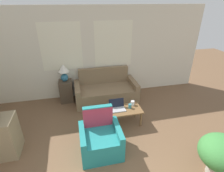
{
  "coord_description": "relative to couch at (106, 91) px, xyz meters",
  "views": [
    {
      "loc": [
        -0.52,
        -1.01,
        2.71
      ],
      "look_at": [
        0.35,
        2.84,
        0.75
      ],
      "focal_mm": 28.0,
      "sensor_mm": 36.0,
      "label": 1
    }
  ],
  "objects": [
    {
      "name": "couch",
      "position": [
        0.0,
        0.0,
        0.0
      ],
      "size": [
        1.77,
        0.87,
        0.9
      ],
      "color": "#846B4C",
      "rests_on": "ground_plane"
    },
    {
      "name": "armchair",
      "position": [
        -0.48,
        -1.93,
        0.0
      ],
      "size": [
        0.77,
        0.7,
        0.87
      ],
      "color": "teal",
      "rests_on": "ground_plane"
    },
    {
      "name": "cup_navy",
      "position": [
        -0.2,
        -1.32,
        0.17
      ],
      "size": [
        0.08,
        0.08,
        0.07
      ],
      "color": "teal",
      "rests_on": "coffee_table"
    },
    {
      "name": "cup_white",
      "position": [
        0.35,
        -1.19,
        0.18
      ],
      "size": [
        0.08,
        0.08,
        0.1
      ],
      "color": "teal",
      "rests_on": "coffee_table"
    },
    {
      "name": "cup_yellow",
      "position": [
        0.46,
        -1.08,
        0.19
      ],
      "size": [
        0.09,
        0.09,
        0.11
      ],
      "color": "white",
      "rests_on": "coffee_table"
    },
    {
      "name": "table_lamp",
      "position": [
        -1.13,
        0.16,
        0.67
      ],
      "size": [
        0.3,
        0.3,
        0.49
      ],
      "color": "teal",
      "rests_on": "side_table"
    },
    {
      "name": "wall_back",
      "position": [
        -0.31,
        0.45,
        1.04
      ],
      "size": [
        6.84,
        0.06,
        2.6
      ],
      "color": "silver",
      "rests_on": "ground_plane"
    },
    {
      "name": "coffee_table",
      "position": [
        0.09,
        -1.22,
        0.08
      ],
      "size": [
        1.05,
        0.48,
        0.4
      ],
      "color": "brown",
      "rests_on": "ground_plane"
    },
    {
      "name": "potted_plant",
      "position": [
        1.36,
        -2.89,
        0.2
      ],
      "size": [
        0.74,
        0.74,
        0.77
      ],
      "color": "#BCB2A3",
      "rests_on": "ground_plane"
    },
    {
      "name": "side_table",
      "position": [
        -1.13,
        0.16,
        0.05
      ],
      "size": [
        0.37,
        0.37,
        0.65
      ],
      "color": "#4C3D2D",
      "rests_on": "ground_plane"
    },
    {
      "name": "laptop",
      "position": [
        0.05,
        -1.17,
        0.18
      ],
      "size": [
        0.36,
        0.27,
        0.22
      ],
      "color": "#B7B7BC",
      "rests_on": "coffee_table"
    }
  ]
}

